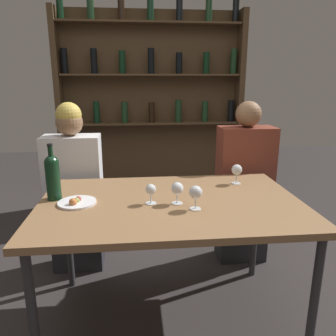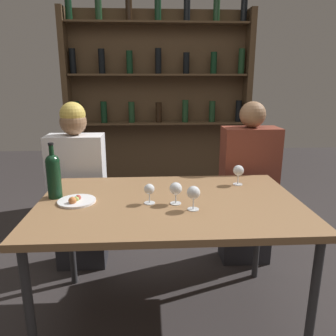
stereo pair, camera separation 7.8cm
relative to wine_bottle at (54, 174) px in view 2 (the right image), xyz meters
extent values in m
plane|color=#332D2D|center=(0.64, -0.09, -0.91)|extent=(10.00, 10.00, 0.00)
cube|color=olive|center=(0.64, -0.09, -0.16)|extent=(1.44, 0.93, 0.04)
cylinder|color=#2D2D30|center=(-0.02, -0.50, -0.54)|extent=(0.04, 0.04, 0.73)
cylinder|color=#2D2D30|center=(1.31, -0.50, -0.54)|extent=(0.04, 0.04, 0.73)
cylinder|color=#2D2D30|center=(-0.02, 0.32, -0.54)|extent=(0.04, 0.04, 0.73)
cylinder|color=#2D2D30|center=(1.31, 0.32, -0.54)|extent=(0.04, 0.04, 0.73)
cube|color=#4C3823|center=(0.64, 1.95, 0.16)|extent=(1.96, 0.02, 2.13)
cube|color=#4C3823|center=(-0.34, 1.85, 0.16)|extent=(0.06, 0.18, 2.13)
cube|color=#4C3823|center=(1.62, 1.85, 0.16)|extent=(0.06, 0.18, 2.13)
cube|color=#4C3823|center=(0.64, 1.85, 0.04)|extent=(1.88, 0.18, 0.02)
cylinder|color=black|center=(-0.25, 1.84, 0.16)|extent=(0.07, 0.07, 0.23)
cylinder|color=black|center=(0.05, 1.84, 0.16)|extent=(0.07, 0.07, 0.23)
cylinder|color=#19381E|center=(0.35, 1.84, 0.16)|extent=(0.07, 0.07, 0.22)
cylinder|color=black|center=(0.64, 1.84, 0.16)|extent=(0.07, 0.07, 0.22)
cylinder|color=#19381E|center=(0.94, 1.84, 0.17)|extent=(0.07, 0.07, 0.24)
cylinder|color=#19381E|center=(1.24, 1.85, 0.16)|extent=(0.07, 0.07, 0.23)
cylinder|color=black|center=(1.53, 1.84, 0.17)|extent=(0.07, 0.07, 0.23)
cube|color=#4C3823|center=(0.64, 1.85, 0.56)|extent=(1.88, 0.18, 0.02)
cylinder|color=black|center=(-0.25, 1.86, 0.69)|extent=(0.07, 0.07, 0.25)
cylinder|color=black|center=(0.05, 1.84, 0.69)|extent=(0.07, 0.07, 0.25)
cylinder|color=black|center=(0.34, 1.85, 0.68)|extent=(0.07, 0.07, 0.23)
cylinder|color=black|center=(0.64, 1.84, 0.70)|extent=(0.07, 0.07, 0.26)
cylinder|color=black|center=(0.94, 1.84, 0.67)|extent=(0.07, 0.07, 0.22)
cylinder|color=black|center=(1.24, 1.84, 0.68)|extent=(0.07, 0.07, 0.22)
cylinder|color=#19381E|center=(1.54, 1.84, 0.70)|extent=(0.07, 0.07, 0.26)
cube|color=#4C3823|center=(0.64, 1.85, 1.07)|extent=(1.88, 0.18, 0.02)
cylinder|color=black|center=(-0.25, 1.85, 1.20)|extent=(0.07, 0.07, 0.23)
cylinder|color=#19381E|center=(0.04, 1.84, 1.19)|extent=(0.07, 0.07, 0.23)
cylinder|color=black|center=(0.35, 1.84, 1.19)|extent=(0.07, 0.07, 0.22)
cylinder|color=black|center=(0.65, 1.85, 1.20)|extent=(0.07, 0.07, 0.24)
cylinder|color=black|center=(0.94, 1.85, 1.19)|extent=(0.07, 0.07, 0.22)
cylinder|color=#19381E|center=(1.25, 1.84, 1.19)|extent=(0.07, 0.07, 0.22)
cylinder|color=black|center=(1.53, 1.85, 1.21)|extent=(0.07, 0.07, 0.25)
cylinder|color=black|center=(0.00, 0.00, -0.03)|extent=(0.08, 0.08, 0.21)
sphere|color=black|center=(0.00, 0.00, 0.07)|extent=(0.08, 0.08, 0.08)
cylinder|color=black|center=(0.00, 0.00, 0.12)|extent=(0.03, 0.03, 0.09)
cylinder|color=black|center=(0.00, 0.00, 0.17)|extent=(0.03, 0.03, 0.01)
cylinder|color=silver|center=(1.10, 0.17, -0.14)|extent=(0.06, 0.06, 0.00)
cylinder|color=silver|center=(1.10, 0.17, -0.10)|extent=(0.01, 0.01, 0.07)
sphere|color=silver|center=(1.10, 0.17, -0.05)|extent=(0.07, 0.07, 0.07)
cylinder|color=silver|center=(0.53, -0.12, -0.14)|extent=(0.06, 0.06, 0.00)
cylinder|color=silver|center=(0.53, -0.12, -0.10)|extent=(0.01, 0.01, 0.06)
sphere|color=silver|center=(0.53, -0.12, -0.06)|extent=(0.06, 0.06, 0.06)
cylinder|color=silver|center=(0.76, -0.22, -0.14)|extent=(0.06, 0.06, 0.00)
cylinder|color=silver|center=(0.76, -0.22, -0.10)|extent=(0.01, 0.01, 0.07)
sphere|color=silver|center=(0.76, -0.22, -0.05)|extent=(0.07, 0.07, 0.07)
cylinder|color=silver|center=(0.68, -0.14, -0.14)|extent=(0.06, 0.06, 0.00)
cylinder|color=silver|center=(0.68, -0.14, -0.10)|extent=(0.01, 0.01, 0.06)
sphere|color=silver|center=(0.68, -0.14, -0.05)|extent=(0.07, 0.07, 0.07)
cylinder|color=white|center=(0.14, -0.08, -0.13)|extent=(0.21, 0.21, 0.01)
sphere|color=#B74C3D|center=(0.14, -0.07, -0.12)|extent=(0.03, 0.03, 0.03)
sphere|color=#99B256|center=(0.14, -0.09, -0.12)|extent=(0.03, 0.03, 0.03)
sphere|color=#C67038|center=(0.12, -0.12, -0.11)|extent=(0.04, 0.04, 0.04)
sphere|color=#99B256|center=(0.13, -0.08, -0.12)|extent=(0.03, 0.03, 0.03)
cube|color=#26262B|center=(0.00, 0.57, -0.68)|extent=(0.36, 0.22, 0.45)
cube|color=white|center=(0.00, 0.57, -0.17)|extent=(0.41, 0.22, 0.58)
sphere|color=#8C6647|center=(0.00, 0.57, 0.22)|extent=(0.19, 0.19, 0.19)
sphere|color=gold|center=(0.00, 0.57, 0.27)|extent=(0.18, 0.18, 0.18)
cube|color=#26262B|center=(1.29, 0.57, -0.68)|extent=(0.37, 0.22, 0.45)
cube|color=brown|center=(1.29, 0.57, -0.15)|extent=(0.42, 0.22, 0.63)
sphere|color=#8C6647|center=(1.29, 0.57, 0.26)|extent=(0.19, 0.19, 0.19)
camera|label=1|loc=(0.46, -1.78, 0.51)|focal=35.00mm
camera|label=2|loc=(0.54, -1.79, 0.51)|focal=35.00mm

